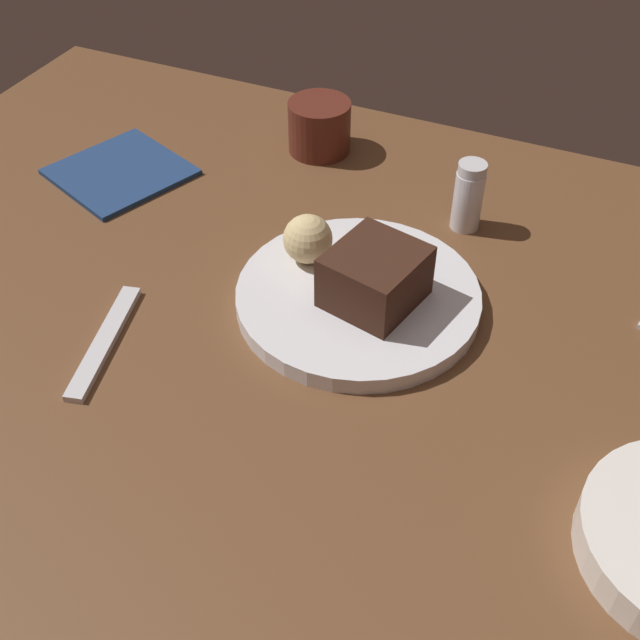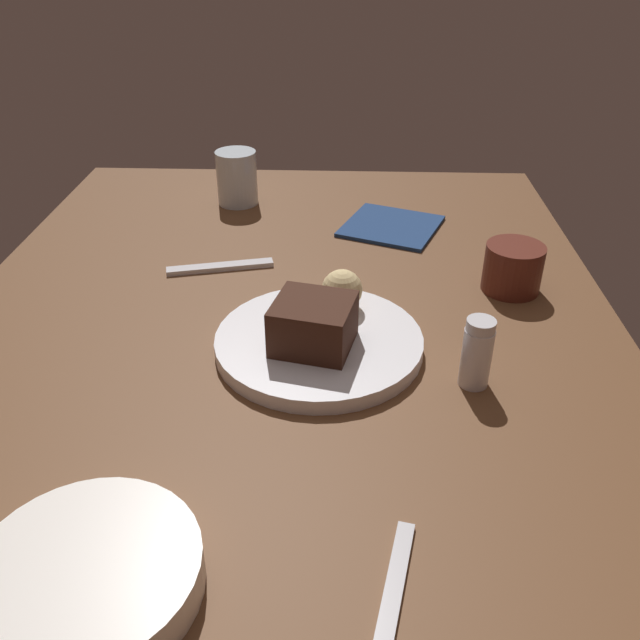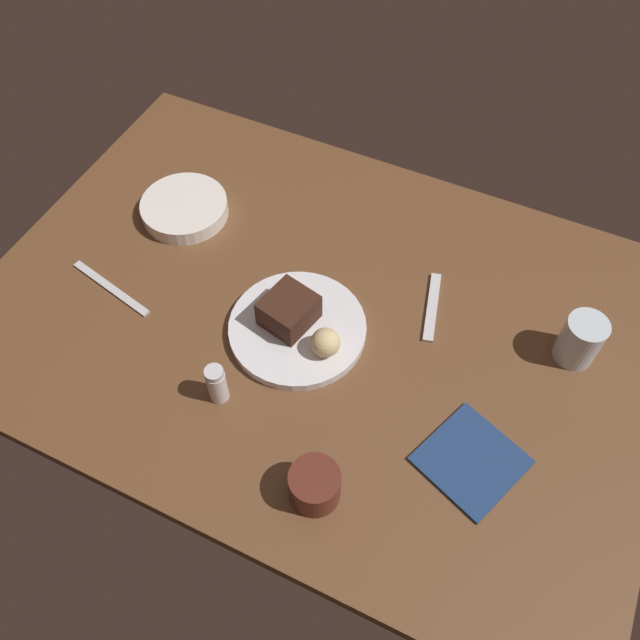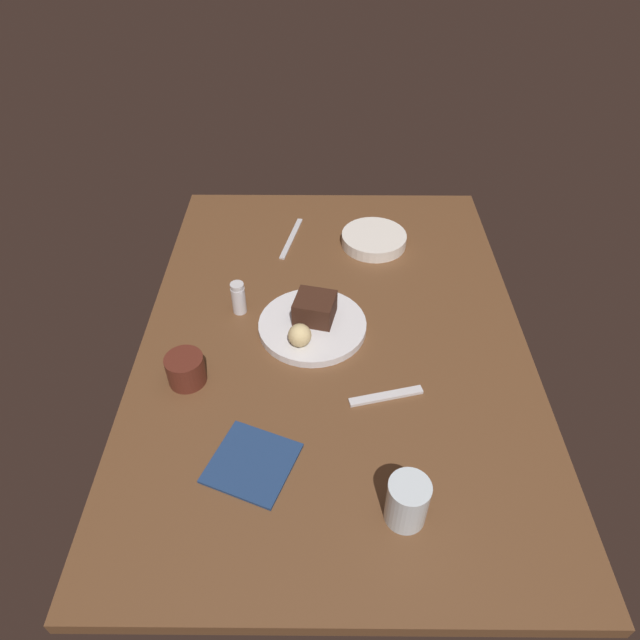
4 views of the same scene
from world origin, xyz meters
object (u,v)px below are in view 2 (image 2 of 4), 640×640
object	(u,v)px
folded_napkin	(391,226)
dessert_plate	(319,343)
salt_shaker	(477,353)
coffee_cup	(513,268)
side_bowl	(88,576)
bread_roll	(342,290)
dessert_spoon	(220,267)
water_glass	(237,178)
butter_knife	(386,626)
chocolate_cake_slice	(313,324)

from	to	relation	value
folded_napkin	dessert_plate	bearing A→B (deg)	-16.20
salt_shaker	coffee_cup	bearing A→B (deg)	158.89
side_bowl	bread_roll	bearing A→B (deg)	155.10
dessert_spoon	water_glass	bearing A→B (deg)	78.54
butter_knife	side_bowl	bearing A→B (deg)	96.58
bread_roll	water_glass	distance (cm)	42.20
chocolate_cake_slice	butter_knife	xyz separation A→B (cm)	(33.30, 6.80, -4.31)
folded_napkin	coffee_cup	bearing A→B (deg)	37.31
coffee_cup	dessert_spoon	bearing A→B (deg)	-96.03
side_bowl	dessert_spoon	size ratio (longest dim) A/B	1.14
side_bowl	butter_knife	world-z (taller)	side_bowl
side_bowl	dessert_spoon	distance (cm)	52.36
butter_knife	dessert_plate	bearing A→B (deg)	22.73
chocolate_cake_slice	butter_knife	bearing A→B (deg)	11.55
water_glass	coffee_cup	size ratio (longest dim) A/B	1.18
salt_shaker	folded_napkin	distance (cm)	41.46
side_bowl	butter_knife	xyz separation A→B (cm)	(2.32, 22.01, -1.31)
butter_knife	folded_napkin	distance (cm)	70.10
coffee_cup	folded_napkin	distance (cm)	24.74
coffee_cup	butter_knife	distance (cm)	53.91
coffee_cup	water_glass	bearing A→B (deg)	-125.54
dessert_plate	chocolate_cake_slice	bearing A→B (deg)	-16.41
dessert_spoon	folded_napkin	size ratio (longest dim) A/B	1.07
water_glass	bread_roll	bearing A→B (deg)	25.82
salt_shaker	water_glass	distance (cm)	60.08
bread_roll	salt_shaker	world-z (taller)	salt_shaker
chocolate_cake_slice	folded_napkin	distance (cm)	38.45
salt_shaker	coffee_cup	xyz separation A→B (cm)	(-21.21, 8.19, -0.75)
bread_roll	salt_shaker	distance (cm)	18.96
salt_shaker	coffee_cup	world-z (taller)	salt_shaker
bread_roll	coffee_cup	bearing A→B (deg)	111.33
dessert_plate	water_glass	size ratio (longest dim) A/B	2.64
water_glass	butter_knife	distance (cm)	82.78
coffee_cup	salt_shaker	bearing A→B (deg)	-21.11
bread_roll	dessert_spoon	xyz separation A→B (cm)	(-13.00, -17.35, -3.94)
dessert_plate	coffee_cup	distance (cm)	29.44
side_bowl	water_glass	bearing A→B (deg)	-179.92
dessert_plate	side_bowl	distance (cm)	36.38
dessert_plate	chocolate_cake_slice	xyz separation A→B (cm)	(1.81, -0.53, 3.66)
dessert_plate	butter_knife	world-z (taller)	dessert_plate
salt_shaker	butter_knife	distance (cm)	31.32
salt_shaker	dessert_spoon	distance (cm)	40.77
dessert_plate	coffee_cup	xyz separation A→B (cm)	(-15.34, 25.03, 2.29)
side_bowl	coffee_cup	distance (cm)	63.10
dessert_plate	dessert_spoon	xyz separation A→B (cm)	(-19.55, -14.83, -0.55)
salt_shaker	butter_knife	bearing A→B (deg)	-19.87
salt_shaker	water_glass	world-z (taller)	water_glass
water_glass	dessert_spoon	bearing A→B (deg)	2.35
side_bowl	coffee_cup	size ratio (longest dim) A/B	2.22
dessert_plate	folded_napkin	size ratio (longest dim) A/B	1.71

